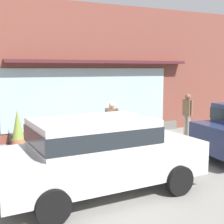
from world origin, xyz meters
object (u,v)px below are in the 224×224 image
object	(u,v)px
potted_plant_window_center	(107,123)
potted_plant_corner_tall	(18,129)
pedestrian_with_handbag	(111,121)
parked_car_silver	(98,151)
potted_plant_low_front	(70,128)
pedestrian_passerby	(187,112)
potted_plant_near_hydrant	(144,127)
fire_hydrant	(136,134)

from	to	relation	value
potted_plant_window_center	potted_plant_corner_tall	bearing A→B (deg)	-176.38
pedestrian_with_handbag	parked_car_silver	world-z (taller)	parked_car_silver
parked_car_silver	potted_plant_window_center	distance (m)	5.55
potted_plant_low_front	pedestrian_passerby	bearing A→B (deg)	-11.99
potted_plant_near_hydrant	potted_plant_low_front	xyz separation A→B (m)	(-3.29, -0.25, 0.25)
fire_hydrant	parked_car_silver	bearing A→B (deg)	-129.87
potted_plant_near_hydrant	potted_plant_window_center	bearing A→B (deg)	-178.38
potted_plant_near_hydrant	potted_plant_low_front	size ratio (longest dim) A/B	0.47
fire_hydrant	parked_car_silver	distance (m)	4.18
fire_hydrant	pedestrian_passerby	size ratio (longest dim) A/B	0.53
pedestrian_with_handbag	pedestrian_passerby	xyz separation A→B (m)	(3.47, 0.33, 0.09)
potted_plant_near_hydrant	potted_plant_window_center	xyz separation A→B (m)	(-1.71, -0.05, 0.29)
fire_hydrant	pedestrian_passerby	world-z (taller)	pedestrian_passerby
parked_car_silver	potted_plant_low_front	xyz separation A→B (m)	(0.79, 4.80, -0.41)
pedestrian_passerby	potted_plant_low_front	bearing A→B (deg)	-123.91
fire_hydrant	potted_plant_window_center	bearing A→B (deg)	99.24
pedestrian_passerby	potted_plant_low_front	world-z (taller)	pedestrian_passerby
potted_plant_window_center	potted_plant_corner_tall	distance (m)	3.42
pedestrian_passerby	pedestrian_with_handbag	bearing A→B (deg)	-106.51
pedestrian_passerby	fire_hydrant	bearing A→B (deg)	-98.54
pedestrian_passerby	potted_plant_corner_tall	size ratio (longest dim) A/B	1.30
pedestrian_passerby	potted_plant_near_hydrant	bearing A→B (deg)	-155.65
fire_hydrant	potted_plant_near_hydrant	size ratio (longest dim) A/B	1.81
pedestrian_with_handbag	potted_plant_window_center	bearing A→B (deg)	-68.48
fire_hydrant	potted_plant_near_hydrant	world-z (taller)	fire_hydrant
fire_hydrant	pedestrian_with_handbag	bearing A→B (deg)	158.32
pedestrian_passerby	potted_plant_corner_tall	distance (m)	6.48
fire_hydrant	potted_plant_window_center	distance (m)	1.84
fire_hydrant	potted_plant_near_hydrant	xyz separation A→B (m)	(1.41, 1.86, -0.20)
fire_hydrant	pedestrian_with_handbag	world-z (taller)	pedestrian_with_handbag
pedestrian_passerby	potted_plant_corner_tall	world-z (taller)	pedestrian_passerby
pedestrian_with_handbag	pedestrian_passerby	world-z (taller)	pedestrian_passerby
pedestrian_with_handbag	potted_plant_corner_tall	world-z (taller)	pedestrian_with_handbag
potted_plant_near_hydrant	potted_plant_corner_tall	xyz separation A→B (m)	(-5.12, -0.26, 0.36)
pedestrian_with_handbag	potted_plant_low_front	distance (m)	1.74
fire_hydrant	potted_plant_corner_tall	xyz separation A→B (m)	(-3.71, 1.60, 0.16)
parked_car_silver	potted_plant_corner_tall	xyz separation A→B (m)	(-1.04, 4.79, -0.30)
potted_plant_corner_tall	potted_plant_near_hydrant	bearing A→B (deg)	2.96
parked_car_silver	potted_plant_window_center	bearing A→B (deg)	61.32
potted_plant_window_center	potted_plant_corner_tall	size ratio (longest dim) A/B	0.87
pedestrian_passerby	potted_plant_near_hydrant	size ratio (longest dim) A/B	3.39
pedestrian_passerby	potted_plant_near_hydrant	world-z (taller)	pedestrian_passerby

